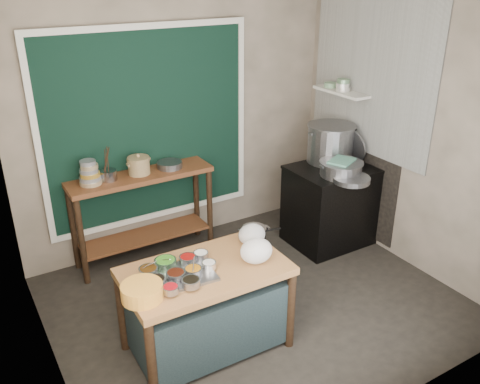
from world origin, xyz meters
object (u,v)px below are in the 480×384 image
prep_table (206,309)px  condiment_tray (179,276)px  back_counter (144,217)px  yellow_basin (142,292)px  saucepan (254,234)px  utensil_cup (108,175)px  ceramic_crock (139,166)px  stock_pot (330,143)px  stove_block (332,206)px  steamer (341,169)px

prep_table → condiment_tray: size_ratio=2.50×
back_counter → yellow_basin: size_ratio=4.98×
saucepan → utensil_cup: utensil_cup is taller
condiment_tray → ceramic_crock: bearing=78.8°
prep_table → saucepan: size_ratio=5.97×
prep_table → utensil_cup: utensil_cup is taller
back_counter → condiment_tray: (-0.32, -1.59, 0.29)m
condiment_tray → back_counter: bearing=78.7°
prep_table → stock_pot: (2.07, 1.03, 0.71)m
saucepan → utensil_cup: (-0.77, 1.41, 0.19)m
stove_block → condiment_tray: stove_block is taller
stove_block → steamer: 0.57m
back_counter → ceramic_crock: ceramic_crock is taller
saucepan → stock_pot: (1.52, 0.85, 0.28)m
ceramic_crock → steamer: ceramic_crock is taller
prep_table → utensil_cup: 1.72m
yellow_basin → steamer: 2.57m
prep_table → saucepan: (0.55, 0.18, 0.43)m
back_counter → stove_block: bearing=-21.0°
prep_table → saucepan: saucepan is taller
back_counter → yellow_basin: 1.84m
yellow_basin → stove_block: bearing=20.8°
prep_table → stock_pot: 2.42m
stove_block → condiment_tray: size_ratio=1.80×
condiment_tray → ceramic_crock: 1.65m
utensil_cup → steamer: (2.12, -0.94, -0.05)m
ceramic_crock → stock_pot: bearing=-15.9°
stock_pot → yellow_basin: bearing=-156.4°
stove_block → yellow_basin: 2.75m
back_counter → stock_pot: size_ratio=2.74×
stove_block → yellow_basin: (-2.55, -0.97, 0.38)m
utensil_cup → back_counter: bearing=-2.1°
yellow_basin → stock_pot: stock_pot is taller
ceramic_crock → stove_block: bearing=-21.3°
stove_block → ceramic_crock: ceramic_crock is taller
yellow_basin → stock_pot: (2.62, 1.14, 0.28)m
utensil_cup → stock_pot: stock_pot is taller
saucepan → steamer: bearing=31.6°
prep_table → back_counter: 1.59m
prep_table → stock_pot: size_ratio=2.36×
stove_block → condiment_tray: (-2.22, -0.86, 0.34)m
yellow_basin → stock_pot: 2.87m
saucepan → stock_pot: bearing=41.5°
yellow_basin → ceramic_crock: 1.84m
stove_block → saucepan: size_ratio=4.30×
back_counter → prep_table: bearing=-93.6°
stock_pot → prep_table: bearing=-153.6°
saucepan → ceramic_crock: size_ratio=0.90×
prep_table → utensil_cup: bearing=98.6°
back_counter → saucepan: 1.51m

